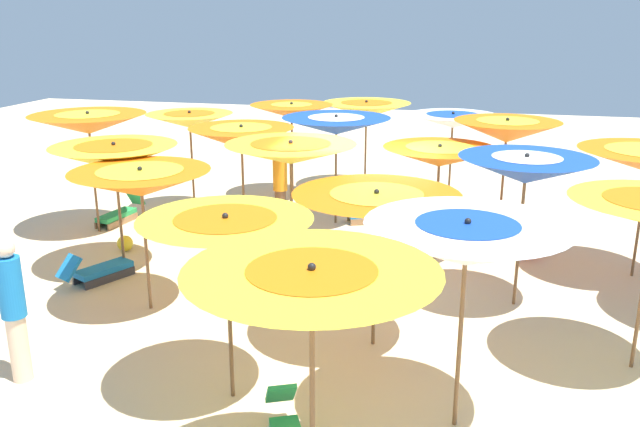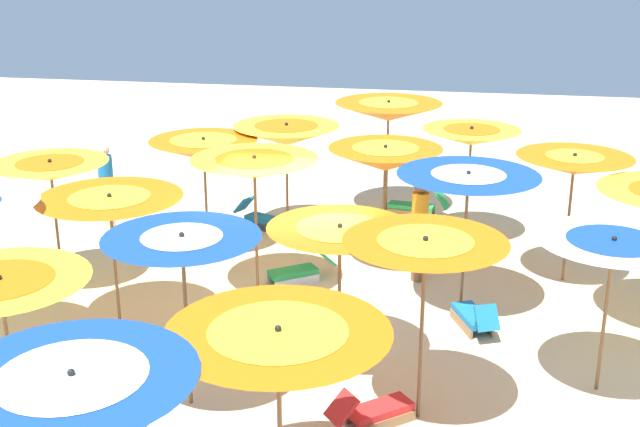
# 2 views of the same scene
# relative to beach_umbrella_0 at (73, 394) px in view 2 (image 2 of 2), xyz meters

# --- Properties ---
(ground) EXTENTS (40.82, 40.82, 0.04)m
(ground) POSITION_rel_beach_umbrella_0_xyz_m (-0.74, -5.84, -2.07)
(ground) COLOR beige
(beach_umbrella_0) EXTENTS (2.28, 2.28, 2.30)m
(beach_umbrella_0) POSITION_rel_beach_umbrella_0_xyz_m (0.00, 0.00, 0.00)
(beach_umbrella_0) COLOR brown
(beach_umbrella_0) RESTS_ON ground
(beach_umbrella_1) EXTENTS (2.28, 2.28, 2.29)m
(beach_umbrella_1) POSITION_rel_beach_umbrella_0_xyz_m (-1.61, -1.18, 0.01)
(beach_umbrella_1) COLOR brown
(beach_umbrella_1) RESTS_ON ground
(beach_umbrella_2) EXTENTS (2.02, 2.02, 2.49)m
(beach_umbrella_2) POSITION_rel_beach_umbrella_0_xyz_m (-2.92, -3.42, 0.18)
(beach_umbrella_2) COLOR brown
(beach_umbrella_2) RESTS_ON ground
(beach_umbrella_3) EXTENTS (2.01, 2.01, 2.24)m
(beach_umbrella_3) POSITION_rel_beach_umbrella_0_xyz_m (-5.28, -4.53, -0.02)
(beach_umbrella_3) COLOR brown
(beach_umbrella_3) RESTS_ON ground
(beach_umbrella_5) EXTENTS (2.04, 2.04, 2.31)m
(beach_umbrella_5) POSITION_rel_beach_umbrella_0_xyz_m (1.74, -1.82, 0.05)
(beach_umbrella_5) COLOR brown
(beach_umbrella_5) RESTS_ON ground
(beach_umbrella_6) EXTENTS (2.00, 2.00, 2.42)m
(beach_umbrella_6) POSITION_rel_beach_umbrella_0_xyz_m (0.08, -3.23, 0.12)
(beach_umbrella_6) COLOR brown
(beach_umbrella_6) RESTS_ON ground
(beach_umbrella_7) EXTENTS (2.03, 2.03, 2.16)m
(beach_umbrella_7) POSITION_rel_beach_umbrella_0_xyz_m (-1.70, -4.59, -0.11)
(beach_umbrella_7) COLOR brown
(beach_umbrella_7) RESTS_ON ground
(beach_umbrella_8) EXTENTS (2.28, 2.28, 2.37)m
(beach_umbrella_8) POSITION_rel_beach_umbrella_0_xyz_m (-3.40, -6.85, 0.08)
(beach_umbrella_8) COLOR brown
(beach_umbrella_8) RESTS_ON ground
(beach_umbrella_9) EXTENTS (1.98, 1.98, 2.35)m
(beach_umbrella_9) POSITION_rel_beach_umbrella_0_xyz_m (-5.18, -8.32, 0.09)
(beach_umbrella_9) COLOR brown
(beach_umbrella_9) RESTS_ON ground
(beach_umbrella_11) EXTENTS (2.21, 2.21, 2.22)m
(beach_umbrella_11) POSITION_rel_beach_umbrella_0_xyz_m (1.90, -5.18, -0.06)
(beach_umbrella_11) COLOR brown
(beach_umbrella_11) RESTS_ON ground
(beach_umbrella_12) EXTENTS (2.11, 2.11, 2.46)m
(beach_umbrella_12) POSITION_rel_beach_umbrella_0_xyz_m (0.07, -6.85, 0.19)
(beach_umbrella_12) COLOR brown
(beach_umbrella_12) RESTS_ON ground
(beach_umbrella_13) EXTENTS (2.05, 2.05, 2.33)m
(beach_umbrella_13) POSITION_rel_beach_umbrella_0_xyz_m (-1.93, -8.41, 0.02)
(beach_umbrella_13) COLOR brown
(beach_umbrella_13) RESTS_ON ground
(beach_umbrella_14) EXTENTS (1.91, 1.91, 2.33)m
(beach_umbrella_14) POSITION_rel_beach_umbrella_0_xyz_m (-3.44, -10.16, 0.07)
(beach_umbrella_14) COLOR brown
(beach_umbrella_14) RESTS_ON ground
(beach_umbrella_16) EXTENTS (1.96, 1.96, 2.29)m
(beach_umbrella_16) POSITION_rel_beach_umbrella_0_xyz_m (3.58, -6.61, 0.03)
(beach_umbrella_16) COLOR brown
(beach_umbrella_16) RESTS_ON ground
(beach_umbrella_17) EXTENTS (2.06, 2.06, 2.25)m
(beach_umbrella_17) POSITION_rel_beach_umbrella_0_xyz_m (1.55, -8.72, -0.04)
(beach_umbrella_17) COLOR brown
(beach_umbrella_17) RESTS_ON ground
(beach_umbrella_18) EXTENTS (2.13, 2.13, 2.32)m
(beach_umbrella_18) POSITION_rel_beach_umbrella_0_xyz_m (0.20, -9.91, 0.01)
(beach_umbrella_18) COLOR brown
(beach_umbrella_18) RESTS_ON ground
(beach_umbrella_19) EXTENTS (2.29, 2.29, 2.52)m
(beach_umbrella_19) POSITION_rel_beach_umbrella_0_xyz_m (-1.68, -11.55, 0.22)
(beach_umbrella_19) COLOR brown
(beach_umbrella_19) RESTS_ON ground
(lounger_0) EXTENTS (0.78, 1.18, 0.59)m
(lounger_0) POSITION_rel_beach_umbrella_0_xyz_m (-3.61, -6.07, -1.85)
(lounger_0) COLOR olive
(lounger_0) RESTS_ON ground
(lounger_2) EXTENTS (1.21, 1.01, 0.59)m
(lounger_2) POSITION_rel_beach_umbrella_0_xyz_m (-0.53, -7.44, -1.84)
(lounger_2) COLOR silver
(lounger_2) RESTS_ON ground
(lounger_3) EXTENTS (1.13, 1.02, 0.55)m
(lounger_3) POSITION_rel_beach_umbrella_0_xyz_m (-2.38, -3.14, -1.85)
(lounger_3) COLOR olive
(lounger_3) RESTS_ON ground
(lounger_4) EXTENTS (1.36, 0.55, 0.70)m
(lounger_4) POSITION_rel_beach_umbrella_0_xyz_m (-2.35, -11.44, -1.83)
(lounger_4) COLOR olive
(lounger_4) RESTS_ON ground
(lounger_5) EXTENTS (1.31, 0.90, 0.59)m
(lounger_5) POSITION_rel_beach_umbrella_0_xyz_m (0.75, -10.07, -1.85)
(lounger_5) COLOR #333338
(lounger_5) RESTS_ON ground
(beachgoer_0) EXTENTS (0.30, 0.30, 1.88)m
(beachgoer_0) POSITION_rel_beach_umbrella_0_xyz_m (-2.62, -7.85, -1.05)
(beachgoer_0) COLOR brown
(beachgoer_0) RESTS_ON ground
(beachgoer_1) EXTENTS (0.30, 0.30, 1.86)m
(beachgoer_1) POSITION_rel_beach_umbrella_0_xyz_m (3.84, -9.29, -1.06)
(beachgoer_1) COLOR beige
(beachgoer_1) RESTS_ON ground
(beach_ball) EXTENTS (0.30, 0.30, 0.30)m
(beach_ball) POSITION_rel_beach_umbrella_0_xyz_m (-0.71, -10.40, -1.90)
(beach_ball) COLOR yellow
(beach_ball) RESTS_ON ground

